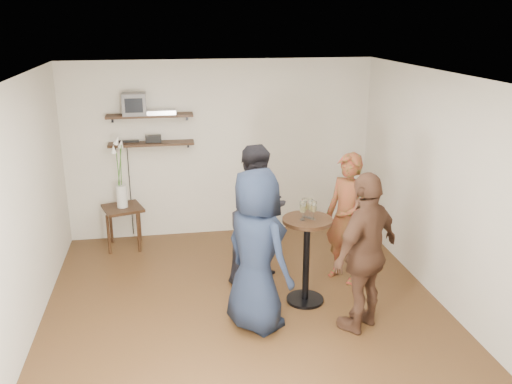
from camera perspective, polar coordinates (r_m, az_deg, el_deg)
room at (r=5.66m, az=-1.00°, el=-1.28°), size 4.58×5.08×2.68m
shelf_upper at (r=7.77m, az=-11.12°, el=7.90°), size 1.20×0.25×0.04m
shelf_lower at (r=7.85m, az=-10.95°, el=5.03°), size 1.20×0.25×0.04m
crt_monitor at (r=7.75m, az=-12.70°, el=9.03°), size 0.32×0.30×0.30m
dvd_deck at (r=7.76m, az=-9.94°, el=8.31°), size 0.40×0.24×0.06m
radio at (r=7.83m, az=-10.75°, el=5.52°), size 0.22×0.10×0.10m
power_strip at (r=7.90m, az=-13.30°, el=5.20°), size 0.30×0.05×0.03m
side_table at (r=7.89m, az=-13.80°, el=-2.23°), size 0.64×0.64×0.61m
vase_lilies at (r=7.76m, az=-14.04°, el=0.74°), size 0.20×0.21×1.04m
drinks_table at (r=6.19m, az=5.34°, el=-5.98°), size 0.56×0.56×1.03m
wine_glass_fl at (r=5.96m, az=4.95°, el=-1.65°), size 0.07×0.07×0.21m
wine_glass_fr at (r=5.99m, az=6.09°, el=-1.61°), size 0.07×0.07×0.21m
wine_glass_bl at (r=6.05m, az=5.17°, el=-1.33°), size 0.07×0.07×0.21m
wine_glass_br at (r=6.02m, az=5.70°, el=-1.39°), size 0.07×0.07×0.22m
person_plaid at (r=6.71m, az=9.57°, el=-2.77°), size 0.67×0.71×1.63m
person_dark at (r=6.60m, az=0.30°, el=-2.37°), size 1.07×1.02×1.74m
person_navy at (r=5.59m, az=0.07°, el=-6.20°), size 0.94×1.02×1.75m
person_brown at (r=5.70m, az=11.46°, el=-6.28°), size 1.06×0.93×1.72m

